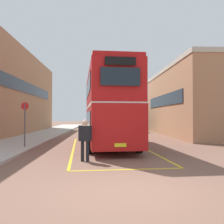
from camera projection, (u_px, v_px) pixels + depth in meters
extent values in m
plane|color=brown|center=(110.00, 139.00, 20.75)|extent=(135.60, 135.60, 0.00)
cube|color=#B2ADA3|center=(38.00, 136.00, 22.86)|extent=(4.00, 57.60, 0.14)
cube|color=#232D38|center=(27.00, 88.00, 24.99)|extent=(0.06, 19.65, 1.10)
cube|color=#AD7A56|center=(195.00, 104.00, 25.15)|extent=(6.55, 16.11, 6.24)
cube|color=#19232D|center=(163.00, 100.00, 25.01)|extent=(0.06, 12.24, 1.10)
cube|color=#BCB29E|center=(195.00, 71.00, 25.21)|extent=(6.67, 16.23, 0.36)
cylinder|color=black|center=(86.00, 134.00, 18.93)|extent=(0.36, 1.02, 1.00)
cylinder|color=black|center=(120.00, 134.00, 19.24)|extent=(0.36, 1.02, 1.00)
cylinder|color=black|center=(89.00, 144.00, 12.61)|extent=(0.36, 1.02, 1.00)
cylinder|color=black|center=(139.00, 143.00, 12.92)|extent=(0.36, 1.02, 1.00)
cube|color=#B71414|center=(108.00, 124.00, 15.94)|extent=(3.29, 10.44, 2.10)
cube|color=#B71414|center=(108.00, 91.00, 15.97)|extent=(3.27, 10.23, 2.10)
cube|color=#B71414|center=(108.00, 73.00, 15.99)|extent=(3.16, 10.12, 0.20)
cube|color=silver|center=(108.00, 107.00, 15.96)|extent=(3.31, 10.34, 0.14)
cube|color=#19232D|center=(88.00, 119.00, 15.79)|extent=(0.69, 8.40, 0.84)
cube|color=#19232D|center=(88.00, 89.00, 15.82)|extent=(0.69, 8.40, 0.84)
cube|color=#19232D|center=(127.00, 119.00, 16.10)|extent=(0.69, 8.40, 0.84)
cube|color=#19232D|center=(127.00, 89.00, 16.13)|extent=(0.69, 8.40, 0.84)
cube|color=#19232D|center=(120.00, 76.00, 10.86)|extent=(1.74, 0.18, 0.80)
cube|color=black|center=(120.00, 61.00, 10.87)|extent=(1.37, 0.15, 0.36)
cube|color=#19232D|center=(101.00, 117.00, 21.06)|extent=(1.99, 0.20, 1.00)
cube|color=yellow|center=(120.00, 145.00, 10.81)|extent=(0.52, 0.07, 0.16)
cylinder|color=black|center=(113.00, 126.00, 36.41)|extent=(0.27, 0.92, 0.92)
cylinder|color=black|center=(130.00, 126.00, 36.48)|extent=(0.27, 0.92, 0.92)
cylinder|color=black|center=(115.00, 127.00, 31.12)|extent=(0.27, 0.92, 0.92)
cylinder|color=black|center=(134.00, 127.00, 31.18)|extent=(0.27, 0.92, 0.92)
cube|color=#1E512D|center=(123.00, 118.00, 33.82)|extent=(2.45, 8.86, 2.60)
cube|color=silver|center=(123.00, 108.00, 33.84)|extent=(2.31, 8.51, 0.12)
cube|color=#19232D|center=(114.00, 115.00, 33.79)|extent=(0.14, 7.06, 0.96)
cube|color=#19232D|center=(131.00, 115.00, 33.85)|extent=(0.14, 7.06, 0.96)
cube|color=#19232D|center=(121.00, 116.00, 38.25)|extent=(1.85, 0.07, 1.10)
cylinder|color=black|center=(88.00, 151.00, 10.39)|extent=(0.14, 0.14, 0.84)
cylinder|color=black|center=(82.00, 151.00, 10.43)|extent=(0.14, 0.14, 0.84)
cube|color=black|center=(85.00, 133.00, 10.42)|extent=(0.53, 0.34, 0.63)
cylinder|color=black|center=(91.00, 133.00, 10.37)|extent=(0.09, 0.09, 0.60)
cylinder|color=black|center=(79.00, 133.00, 10.47)|extent=(0.09, 0.09, 0.60)
sphere|color=beige|center=(85.00, 122.00, 10.41)|extent=(0.23, 0.23, 0.23)
cylinder|color=#4C4C51|center=(25.00, 125.00, 14.19)|extent=(0.08, 0.08, 2.49)
cylinder|color=red|center=(25.00, 106.00, 14.20)|extent=(0.44, 0.10, 0.44)
cube|color=gold|center=(74.00, 148.00, 14.64)|extent=(1.08, 12.25, 0.01)
cube|color=gold|center=(142.00, 147.00, 15.14)|extent=(1.08, 12.25, 0.01)
cube|color=gold|center=(127.00, 170.00, 8.80)|extent=(4.21, 0.45, 0.01)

